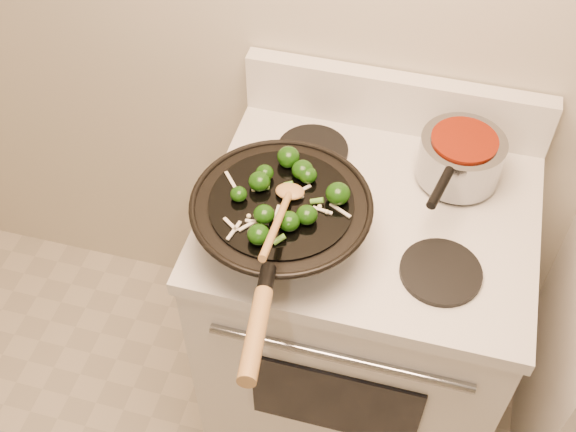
# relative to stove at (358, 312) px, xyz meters

# --- Properties ---
(stove) EXTENTS (0.78, 0.67, 1.08)m
(stove) POSITION_rel_stove_xyz_m (0.00, 0.00, 0.00)
(stove) COLOR white
(stove) RESTS_ON ground
(wok) EXTENTS (0.40, 0.66, 0.19)m
(wok) POSITION_rel_stove_xyz_m (-0.18, -0.16, 0.53)
(wok) COLOR black
(wok) RESTS_ON stove
(stirfry) EXTENTS (0.30, 0.28, 0.05)m
(stirfry) POSITION_rel_stove_xyz_m (-0.17, -0.13, 0.60)
(stirfry) COLOR #113708
(stirfry) RESTS_ON wok
(wooden_spoon) EXTENTS (0.07, 0.28, 0.11)m
(wooden_spoon) POSITION_rel_stove_xyz_m (-0.16, -0.20, 0.62)
(wooden_spoon) COLOR #A0733E
(wooden_spoon) RESTS_ON wok
(saucepan) EXTENTS (0.20, 0.32, 0.12)m
(saucepan) POSITION_rel_stove_xyz_m (0.18, 0.14, 0.52)
(saucepan) COLOR gray
(saucepan) RESTS_ON stove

